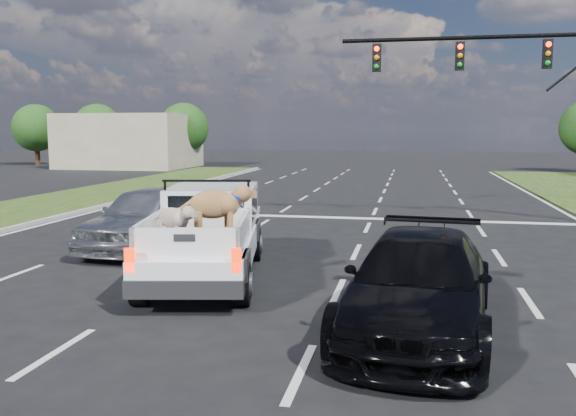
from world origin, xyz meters
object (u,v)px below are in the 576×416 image
black_coupe (419,284)px  traffic_signal (540,81)px  pickup_truck (208,231)px  silver_sedan (149,217)px

black_coupe → traffic_signal: bearing=78.4°
pickup_truck → black_coupe: (4.36, -2.79, -0.22)m
pickup_truck → black_coupe: 5.18m
traffic_signal → pickup_truck: size_ratio=1.57×
silver_sedan → black_coupe: 8.80m
traffic_signal → silver_sedan: size_ratio=1.85×
silver_sedan → pickup_truck: bearing=-42.0°
traffic_signal → black_coupe: (-3.95, -12.55, -3.97)m
pickup_truck → silver_sedan: bearing=122.3°
traffic_signal → pickup_truck: bearing=-130.4°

